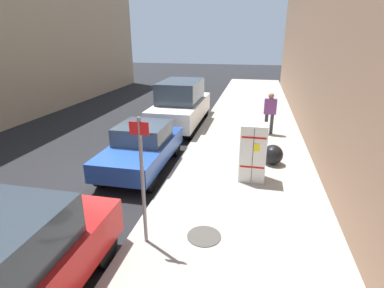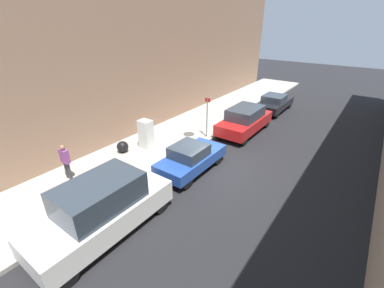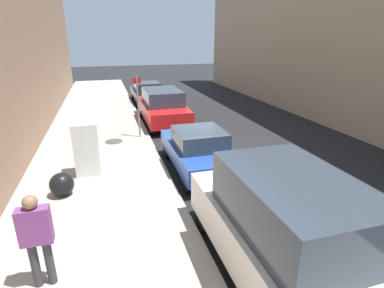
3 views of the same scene
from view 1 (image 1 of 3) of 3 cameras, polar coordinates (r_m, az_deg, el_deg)
ground_plane at (r=9.50m, az=-14.54°, el=-6.13°), size 80.00×80.00×0.00m
sidewalk_slab at (r=8.56m, az=9.53°, el=-8.12°), size 4.36×44.00×0.17m
discarded_refrigerator at (r=8.57m, az=11.53°, el=-1.55°), size 0.72×0.59×1.64m
manhole_cover at (r=6.45m, az=2.32°, el=-17.13°), size 0.70×0.70×0.02m
street_sign_post at (r=5.66m, az=-9.45°, el=-6.08°), size 0.36×0.07×2.57m
trash_bag at (r=9.93m, az=15.17°, el=-1.97°), size 0.64×0.64×0.64m
pedestrian_walking_far at (r=12.83m, az=14.64°, el=6.21°), size 0.50×0.23×1.73m
parked_van_white at (r=14.24m, az=-2.12°, el=7.63°), size 1.97×5.07×2.13m
parked_hatchback_blue at (r=9.64m, az=-9.49°, el=-0.55°), size 1.72×3.89×1.45m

